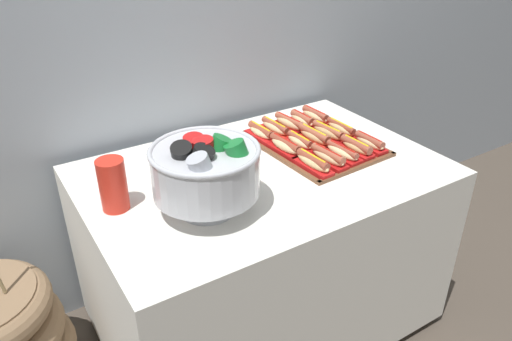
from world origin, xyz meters
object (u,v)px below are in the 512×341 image
object	(u,v)px
buffet_table	(262,246)
hot_dog_5	(285,146)
hot_dog_8	(328,133)
cup_stack	(113,185)
hot_dog_12	(289,124)
hot_dog_13	(302,120)
hot_dog_11	(275,128)
hot_dog_3	(356,147)
hot_dog_7	(314,137)
serving_tray	(314,144)
hot_dog_6	(300,142)
hot_dog_10	(261,133)
punch_bowl	(206,169)
hot_dog_14	(315,116)
hot_dog_0	(313,163)
hot_dog_1	(328,157)
hot_dog_4	(369,143)
hot_dog_9	(341,129)
hot_dog_2	(342,153)

from	to	relation	value
buffet_table	hot_dog_5	distance (m)	0.43
hot_dog_8	cup_stack	xyz separation A→B (m)	(-0.92, -0.03, 0.05)
hot_dog_12	hot_dog_13	size ratio (longest dim) A/B	1.14
hot_dog_11	cup_stack	bearing A→B (deg)	-166.05
hot_dog_3	hot_dog_7	world-z (taller)	hot_dog_7
serving_tray	hot_dog_13	bearing A→B (deg)	68.51
hot_dog_3	hot_dog_11	size ratio (longest dim) A/B	0.91
hot_dog_6	hot_dog_10	world-z (taller)	hot_dog_10
serving_tray	punch_bowl	xyz separation A→B (m)	(-0.59, -0.20, 0.15)
serving_tray	hot_dog_5	world-z (taller)	hot_dog_5
hot_dog_3	hot_dog_10	xyz separation A→B (m)	(-0.24, 0.32, -0.00)
cup_stack	hot_dog_11	bearing A→B (deg)	13.95
cup_stack	hot_dog_3	bearing A→B (deg)	-8.19
hot_dog_13	punch_bowl	distance (m)	0.77
hot_dog_7	hot_dog_10	distance (m)	0.22
hot_dog_8	hot_dog_14	bearing A→B (deg)	68.51
hot_dog_0	hot_dog_13	xyz separation A→B (m)	(0.21, 0.34, -0.00)
hot_dog_1	hot_dog_4	world-z (taller)	hot_dog_1
hot_dog_9	punch_bowl	xyz separation A→B (m)	(-0.74, -0.21, 0.12)
hot_dog_8	hot_dog_9	world-z (taller)	hot_dog_8
hot_dog_5	buffet_table	bearing A→B (deg)	-158.56
serving_tray	hot_dog_7	bearing A→B (deg)	180.00
hot_dog_1	punch_bowl	size ratio (longest dim) A/B	0.51
hot_dog_11	hot_dog_13	distance (m)	0.15
hot_dog_3	hot_dog_7	size ratio (longest dim) A/B	0.89
hot_dog_0	hot_dog_7	xyz separation A→B (m)	(0.14, 0.17, 0.00)
hot_dog_5	hot_dog_6	size ratio (longest dim) A/B	1.15
hot_dog_2	hot_dog_4	distance (m)	0.15
hot_dog_7	hot_dog_14	world-z (taller)	hot_dog_7
hot_dog_11	hot_dog_12	world-z (taller)	hot_dog_12
hot_dog_6	hot_dog_7	size ratio (longest dim) A/B	0.84
buffet_table	hot_dog_8	size ratio (longest dim) A/B	7.40
serving_tray	hot_dog_6	size ratio (longest dim) A/B	3.57
hot_dog_1	hot_dog_8	size ratio (longest dim) A/B	1.00
serving_tray	hot_dog_13	size ratio (longest dim) A/B	3.51
hot_dog_3	hot_dog_0	bearing A→B (deg)	-177.05
hot_dog_1	punch_bowl	world-z (taller)	punch_bowl
hot_dog_6	hot_dog_5	bearing A→B (deg)	-177.05
hot_dog_10	hot_dog_6	bearing A→B (deg)	-62.60
hot_dog_3	hot_dog_7	distance (m)	0.18
hot_dog_11	hot_dog_0	bearing A→B (deg)	-99.85
hot_dog_8	hot_dog_13	xyz separation A→B (m)	(-0.01, 0.16, -0.00)
hot_dog_13	hot_dog_5	bearing A→B (deg)	-140.79
hot_dog_6	hot_dog_12	bearing A→B (deg)	68.51
serving_tray	hot_dog_14	distance (m)	0.23
hot_dog_7	hot_dog_1	bearing A→B (deg)	-111.49
buffet_table	hot_dog_13	xyz separation A→B (m)	(0.36, 0.23, 0.40)
hot_dog_3	hot_dog_5	world-z (taller)	hot_dog_5
hot_dog_10	hot_dog_14	bearing A→B (deg)	2.95
buffet_table	hot_dog_11	distance (m)	0.50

